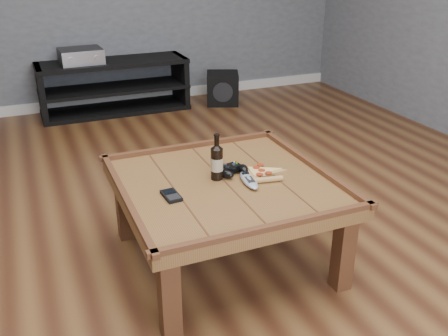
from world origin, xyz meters
name	(u,v)px	position (x,y,z in m)	size (l,w,h in m)	color
ground	(225,259)	(0.00, 0.00, 0.00)	(6.00, 6.00, 0.00)	#3F2012
baseboard	(111,100)	(0.00, 2.99, 0.05)	(5.00, 0.02, 0.10)	silver
coffee_table	(225,192)	(0.00, 0.00, 0.39)	(1.03, 1.03, 0.48)	brown
media_console	(114,87)	(0.00, 2.75, 0.25)	(1.40, 0.45, 0.50)	black
beer_bottle	(217,161)	(-0.02, 0.04, 0.54)	(0.06, 0.06, 0.23)	black
game_controller	(233,170)	(0.07, 0.06, 0.47)	(0.18, 0.14, 0.05)	black
pizza_slice	(262,173)	(0.20, 0.00, 0.46)	(0.20, 0.29, 0.03)	tan
smartphone	(171,196)	(-0.29, -0.06, 0.46)	(0.07, 0.13, 0.02)	black
remote_control	(249,180)	(0.10, -0.06, 0.46)	(0.08, 0.21, 0.03)	#8F959B
av_receiver	(81,56)	(-0.28, 2.75, 0.57)	(0.39, 0.34, 0.13)	black
subwoofer	(223,88)	(1.07, 2.60, 0.16)	(0.41, 0.41, 0.32)	black
game_console	(228,92)	(1.15, 2.65, 0.10)	(0.15, 0.20, 0.22)	slate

